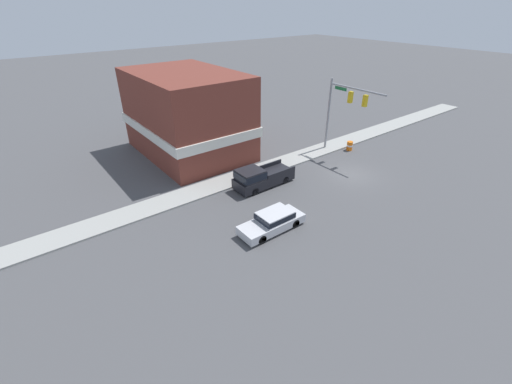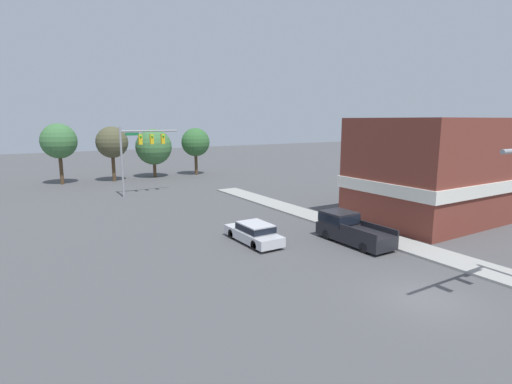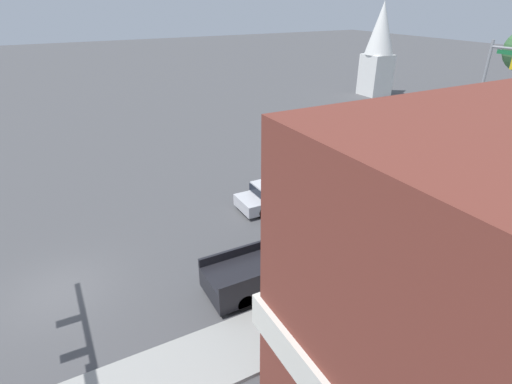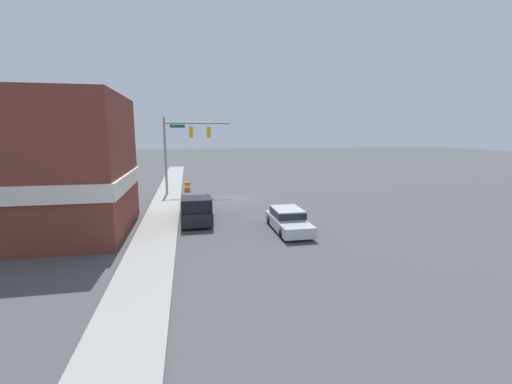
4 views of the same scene
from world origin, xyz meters
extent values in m
plane|color=#4C4C4F|center=(0.00, 0.00, 0.00)|extent=(200.00, 200.00, 0.00)
cube|color=#9E9E99|center=(5.70, 0.00, 0.07)|extent=(2.40, 60.00, 0.14)
cylinder|color=gray|center=(5.83, -2.84, 3.66)|extent=(0.22, 0.22, 7.32)
cylinder|color=gray|center=(2.74, -2.84, 6.82)|extent=(6.18, 0.18, 0.18)
cube|color=gold|center=(3.37, -2.84, 5.95)|extent=(0.36, 0.36, 1.05)
sphere|color=green|center=(3.37, -3.04, 6.27)|extent=(0.22, 0.22, 0.22)
cube|color=gold|center=(1.71, -2.84, 5.95)|extent=(0.36, 0.36, 1.05)
sphere|color=green|center=(1.71, -3.04, 6.27)|extent=(0.22, 0.22, 0.22)
cube|color=#196B38|center=(4.63, -2.84, 6.53)|extent=(1.40, 0.04, 0.30)
cylinder|color=black|center=(-2.92, 12.77, 0.33)|extent=(0.22, 0.66, 0.66)
cylinder|color=black|center=(-1.33, 12.77, 0.33)|extent=(0.22, 0.66, 0.66)
cylinder|color=black|center=(-2.92, 9.78, 0.33)|extent=(0.22, 0.66, 0.66)
cylinder|color=black|center=(-1.33, 9.78, 0.33)|extent=(0.22, 0.66, 0.66)
cube|color=silver|center=(-2.13, 11.27, 0.49)|extent=(1.81, 4.81, 0.61)
cube|color=silver|center=(-2.13, 10.98, 1.07)|extent=(1.66, 2.31, 0.56)
cube|color=black|center=(-2.13, 10.98, 1.07)|extent=(1.68, 2.40, 0.39)
cylinder|color=black|center=(2.45, 9.24, 0.33)|extent=(0.22, 0.66, 0.66)
cylinder|color=black|center=(4.19, 9.24, 0.33)|extent=(0.22, 0.66, 0.66)
cylinder|color=black|center=(2.45, 5.91, 0.33)|extent=(0.22, 0.66, 0.66)
cylinder|color=black|center=(4.19, 5.91, 0.33)|extent=(0.22, 0.66, 0.66)
cube|color=black|center=(3.32, 7.57, 0.61)|extent=(1.96, 5.38, 0.85)
cube|color=black|center=(3.32, 9.04, 1.44)|extent=(1.87, 2.05, 0.82)
cube|color=black|center=(3.32, 9.04, 1.44)|extent=(1.89, 2.13, 0.57)
cube|color=black|center=(2.40, 6.40, 1.21)|extent=(0.12, 3.04, 0.35)
cube|color=black|center=(4.24, 6.40, 1.21)|extent=(0.12, 3.04, 0.35)
cylinder|color=orange|center=(3.90, -4.51, 0.48)|extent=(0.60, 0.60, 0.95)
cylinder|color=white|center=(3.90, -4.51, 0.52)|extent=(0.62, 0.62, 0.17)
cube|color=brown|center=(13.71, 9.07, 4.05)|extent=(12.63, 8.63, 8.09)
cube|color=silver|center=(13.71, 9.07, 3.05)|extent=(12.93, 8.93, 0.90)
camera|label=1|loc=(-16.89, 23.98, 14.08)|focal=24.00mm
camera|label=2|loc=(-15.26, -10.28, 7.94)|focal=28.00mm
camera|label=3|loc=(14.15, 1.01, 10.17)|focal=28.00mm
camera|label=4|loc=(3.75, 30.66, 5.91)|focal=24.00mm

